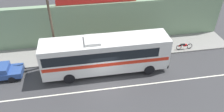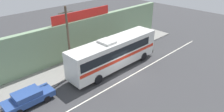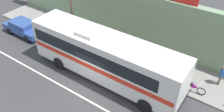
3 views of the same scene
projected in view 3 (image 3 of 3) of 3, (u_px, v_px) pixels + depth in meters
The scene contains 10 objects.
ground_plane at pixel (87, 89), 16.66m from camera, with size 70.00×70.00×0.00m, color #3A3A3D.
sidewalk_slab at pixel (125, 53), 20.04m from camera, with size 30.00×3.60×0.14m, color gray.
storefront_facade at pixel (139, 19), 20.06m from camera, with size 30.00×0.70×4.80m, color gray.
road_center_stripe at pixel (79, 96), 16.14m from camera, with size 30.00×0.14×0.01m, color silver.
intercity_bus at pixel (104, 55), 16.49m from camera, with size 11.87×2.67×3.78m.
parked_car at pixel (24, 27), 22.25m from camera, with size 4.37×1.82×1.37m.
utility_pole at pixel (71, 4), 18.64m from camera, with size 1.60×0.22×7.58m.
motorcycle_blue at pixel (191, 86), 16.10m from camera, with size 1.97×0.56×0.94m.
motorcycle_purple at pixel (164, 74), 17.08m from camera, with size 1.85×0.56×0.94m.
pedestrian_near_shop at pixel (222, 74), 16.33m from camera, with size 0.30×0.48×1.60m.
Camera 3 is at (8.30, -8.75, 11.88)m, focal length 37.22 mm.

